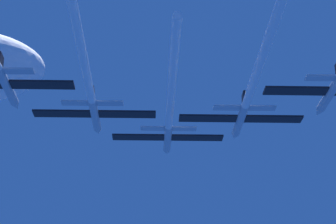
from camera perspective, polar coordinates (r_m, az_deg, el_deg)
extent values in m
cylinder|color=#B2BAC6|center=(97.28, -0.03, -2.33)|extent=(1.10, 10.01, 1.10)
cone|color=#B2BAC6|center=(103.04, -0.12, -3.49)|extent=(1.08, 2.20, 1.08)
ellipsoid|color=black|center=(99.51, -0.06, -2.51)|extent=(0.77, 2.00, 0.55)
cube|color=black|center=(96.80, -2.60, -2.20)|extent=(7.61, 2.20, 0.24)
cube|color=black|center=(97.01, 2.55, -2.25)|extent=(7.61, 2.20, 0.24)
cube|color=black|center=(94.01, 0.04, -0.72)|extent=(0.29, 1.80, 1.60)
cube|color=#B2BAC6|center=(93.31, -1.35, -1.43)|extent=(3.42, 1.32, 0.24)
cube|color=#B2BAC6|center=(93.42, 1.43, -1.46)|extent=(3.42, 1.32, 0.24)
cylinder|color=white|center=(78.56, 0.37, 2.72)|extent=(0.99, 30.48, 0.99)
cylinder|color=#B2BAC6|center=(88.41, -6.37, -0.28)|extent=(1.10, 10.01, 1.10)
cone|color=#B2BAC6|center=(94.08, -6.09, -1.68)|extent=(1.08, 2.20, 1.08)
ellipsoid|color=black|center=(90.62, -6.26, -0.53)|extent=(0.77, 2.00, 0.55)
cube|color=black|center=(88.43, -9.21, -0.13)|extent=(7.61, 2.20, 0.24)
cube|color=black|center=(87.68, -3.56, -0.19)|extent=(7.61, 2.20, 0.24)
cube|color=black|center=(85.26, -6.54, 1.57)|extent=(0.29, 1.80, 1.60)
cube|color=#B2BAC6|center=(84.77, -8.11, 0.80)|extent=(3.42, 1.32, 0.24)
cube|color=#B2BAC6|center=(84.36, -5.06, 0.77)|extent=(3.42, 1.32, 0.24)
cylinder|color=white|center=(71.03, -7.55, 5.54)|extent=(0.99, 28.42, 0.99)
cylinder|color=#B2BAC6|center=(87.54, 6.30, -0.70)|extent=(1.10, 10.01, 1.10)
cone|color=#B2BAC6|center=(93.20, 5.81, -2.08)|extent=(1.08, 2.20, 1.08)
ellipsoid|color=black|center=(89.74, 6.10, -0.94)|extent=(0.77, 2.00, 0.55)
cube|color=black|center=(86.60, 3.48, -0.55)|extent=(7.61, 2.20, 0.24)
cube|color=black|center=(87.78, 9.16, -0.60)|extent=(7.61, 2.20, 0.24)
cube|color=black|center=(84.39, 6.61, 1.16)|extent=(0.29, 1.80, 1.60)
cube|color=#B2BAC6|center=(83.40, 5.13, 0.38)|extent=(3.42, 1.32, 0.24)
cube|color=#B2BAC6|center=(84.03, 8.19, 0.35)|extent=(3.42, 1.32, 0.24)
cylinder|color=white|center=(67.04, 8.83, 6.54)|extent=(0.99, 35.82, 0.99)
cylinder|color=#B2BAC6|center=(81.09, -13.86, 2.21)|extent=(1.10, 10.01, 1.10)
cone|color=#B2BAC6|center=(86.57, -13.07, 0.54)|extent=(1.08, 2.20, 1.08)
ellipsoid|color=black|center=(83.24, -13.53, 1.88)|extent=(0.77, 2.00, 0.55)
cube|color=black|center=(79.82, -10.87, 2.35)|extent=(7.61, 2.20, 0.24)
cube|color=black|center=(78.13, -14.34, 4.33)|extent=(0.29, 1.80, 1.60)
cube|color=#B2BAC6|center=(76.90, -12.82, 3.51)|extent=(3.42, 1.32, 0.24)
cylinder|color=#B2BAC6|center=(81.61, 13.95, 1.63)|extent=(1.10, 10.01, 1.10)
cone|color=#B2BAC6|center=(87.03, 12.95, 0.00)|extent=(1.08, 2.20, 1.08)
ellipsoid|color=black|center=(83.74, 13.55, 1.31)|extent=(0.77, 2.00, 0.55)
cube|color=black|center=(80.12, 11.03, 1.83)|extent=(7.61, 2.20, 0.24)
cube|color=#B2BAC6|center=(77.34, 13.11, 2.92)|extent=(3.42, 1.32, 0.24)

